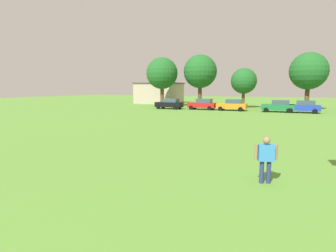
% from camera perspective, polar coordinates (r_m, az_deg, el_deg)
% --- Properties ---
extents(ground_plane, '(160.00, 160.00, 0.00)m').
position_cam_1_polar(ground_plane, '(30.80, 8.22, 1.49)').
color(ground_plane, '#568C33').
extents(adult_bystander, '(0.75, 0.48, 1.67)m').
position_cam_1_polar(adult_bystander, '(10.40, 19.40, -5.79)').
color(adult_bystander, navy).
rests_on(adult_bystander, ground).
extents(parked_car_black_0, '(4.30, 2.02, 1.68)m').
position_cam_1_polar(parked_car_black_0, '(44.58, 0.31, 4.61)').
color(parked_car_black_0, black).
rests_on(parked_car_black_0, ground).
extents(parked_car_red_1, '(4.30, 2.02, 1.68)m').
position_cam_1_polar(parked_car_red_1, '(43.56, 7.08, 4.48)').
color(parked_car_red_1, red).
rests_on(parked_car_red_1, ground).
extents(parked_car_orange_2, '(4.30, 2.02, 1.68)m').
position_cam_1_polar(parked_car_orange_2, '(42.30, 13.00, 4.24)').
color(parked_car_orange_2, orange).
rests_on(parked_car_orange_2, ground).
extents(parked_car_green_3, '(4.30, 2.02, 1.68)m').
position_cam_1_polar(parked_car_green_3, '(41.65, 21.67, 3.83)').
color(parked_car_green_3, '#196B38').
rests_on(parked_car_green_3, ground).
extents(parked_car_blue_4, '(4.30, 2.02, 1.68)m').
position_cam_1_polar(parked_car_blue_4, '(41.66, 25.95, 3.60)').
color(parked_car_blue_4, '#1E38AD').
rests_on(parked_car_blue_4, ground).
extents(tree_far_left, '(5.61, 5.61, 8.73)m').
position_cam_1_polar(tree_far_left, '(50.57, -1.23, 10.70)').
color(tree_far_left, brown).
rests_on(tree_far_left, ground).
extents(tree_left, '(5.90, 5.90, 9.19)m').
position_cam_1_polar(tree_left, '(50.63, 6.60, 11.00)').
color(tree_left, brown).
rests_on(tree_left, ground).
extents(tree_right, '(4.24, 4.24, 6.61)m').
position_cam_1_polar(tree_right, '(48.47, 15.26, 8.86)').
color(tree_right, brown).
rests_on(tree_right, ground).
extents(tree_far_right, '(5.54, 5.54, 8.63)m').
position_cam_1_polar(tree_far_right, '(47.40, 26.84, 9.98)').
color(tree_far_right, brown).
rests_on(tree_far_right, ground).
extents(house_left, '(8.71, 8.69, 4.49)m').
position_cam_1_polar(house_left, '(61.82, -1.76, 6.80)').
color(house_left, tan).
rests_on(house_left, ground).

